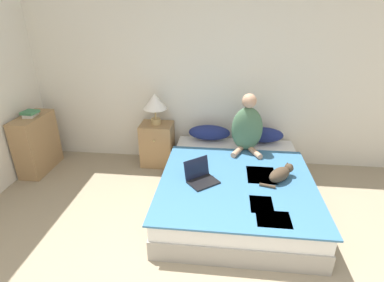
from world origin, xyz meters
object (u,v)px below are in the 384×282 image
Objects in this scene: pillow_near at (209,133)px; laptop_open at (201,177)px; bed at (236,187)px; nightstand at (157,144)px; pillow_far at (262,135)px; person_sitting at (247,127)px; book_stack_top at (30,114)px; table_lamp at (155,102)px; cat_tabby at (281,174)px; bookshelf at (37,144)px.

laptop_open reaches higher than pillow_near.
nightstand is at bearing 142.95° from bed.
pillow_far is at bearing 1.89° from nightstand.
nightstand is at bearing 169.57° from person_sitting.
pillow_near reaches higher than bed.
laptop_open is at bearing -17.26° from book_stack_top.
nightstand is at bearing -178.11° from pillow_far.
table_lamp reaches higher than nightstand.
pillow_near is 1.31m from cat_tabby.
bookshelf is (-2.89, -0.12, -0.32)m from person_sitting.
cat_tabby reaches higher than bed.
laptop_open reaches higher than pillow_far.
pillow_near is 0.87m from table_lamp.
bed is 1.59m from table_lamp.
cat_tabby is 0.63× the size of nightstand.
pillow_near is 0.73× the size of bookshelf.
pillow_far is at bearing 7.22° from book_stack_top.
bed is 2.81m from bookshelf.
bookshelf is at bearing -167.94° from nightstand.
cat_tabby is at bearing -64.99° from person_sitting.
book_stack_top reaches higher than laptop_open.
bed is at bearing -10.29° from book_stack_top.
pillow_far is at bearing 0.00° from pillow_near.
bed is 0.82m from person_sitting.
pillow_far is 0.77× the size of person_sitting.
table_lamp is (-1.26, 0.23, 0.22)m from person_sitting.
pillow_far is 3.16m from book_stack_top.
bed is 5.20× the size of cat_tabby.
book_stack_top reaches higher than pillow_far.
table_lamp is at bearing 84.39° from laptop_open.
bed is 3.28× the size of nightstand.
person_sitting is 1.34m from nightstand.
table_lamp is (-1.49, -0.05, 0.43)m from pillow_far.
bookshelf is (-1.64, -0.35, 0.09)m from nightstand.
book_stack_top is at bearing -170.58° from pillow_near.
book_stack_top is (0.00, 0.00, 0.44)m from bookshelf.
pillow_near is 1.00× the size of pillow_far.
nightstand is (-1.25, 0.23, -0.41)m from person_sitting.
bookshelf is at bearing 123.41° from cat_tabby.
person_sitting is (0.13, 0.62, 0.53)m from bed.
pillow_far is 2.74× the size of book_stack_top.
cat_tabby is (0.34, -0.73, -0.24)m from person_sitting.
cat_tabby is 3.29m from bookshelf.
pillow_near is 0.61m from person_sitting.
nightstand is at bearing 11.98° from book_stack_top.
person_sitting is (0.50, -0.28, 0.21)m from pillow_near.
person_sitting is at bearing -10.43° from table_lamp.
laptop_open is (-0.87, -0.12, -0.03)m from cat_tabby.
nightstand is 2.92× the size of book_stack_top.
bookshelf reaches higher than nightstand.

